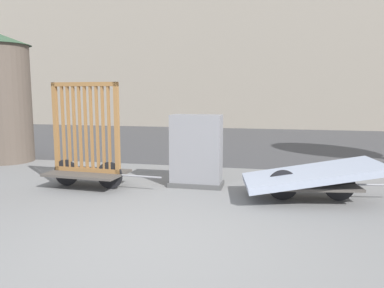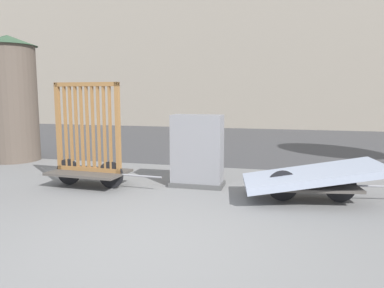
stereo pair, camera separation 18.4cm
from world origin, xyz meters
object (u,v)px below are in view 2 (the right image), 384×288
Objects in this scene: bike_cart_with_mattress at (312,177)px; advertising_column at (11,98)px; utility_cabinet at (197,153)px; bike_cart_with_bedframe at (89,152)px.

bike_cart_with_mattress is 7.06m from advertising_column.
bike_cart_with_mattress is at bearing -14.42° from utility_cabinet.
bike_cart_with_mattress is 1.93× the size of utility_cabinet.
bike_cart_with_mattress is at bearing -15.37° from advertising_column.
advertising_column is (-6.72, 1.85, 1.13)m from bike_cart_with_mattress.
advertising_column is at bearing 154.95° from bike_cart_with_mattress.
utility_cabinet is (-1.87, 0.48, 0.21)m from bike_cart_with_mattress.
utility_cabinet is 5.13m from advertising_column.
bike_cart_with_bedframe is at bearing 170.33° from bike_cart_with_mattress.
advertising_column is at bearing 152.16° from bike_cart_with_bedframe.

